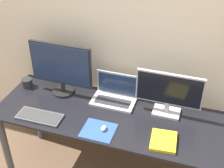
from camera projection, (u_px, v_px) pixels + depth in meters
name	position (u px, v px, depth m)	size (l,w,h in m)	color
wall_back	(125.00, 33.00, 2.45)	(7.00, 0.05, 2.50)	beige
desk	(109.00, 127.00, 2.51)	(1.81, 0.65, 0.72)	black
monitor_left	(61.00, 68.00, 2.55)	(0.53, 0.18, 0.46)	black
monitor_right	(169.00, 93.00, 2.35)	(0.51, 0.15, 0.36)	#B2B2B7
laptop	(115.00, 94.00, 2.57)	(0.35, 0.22, 0.22)	silver
keyboard	(40.00, 117.00, 2.41)	(0.36, 0.16, 0.02)	#4C4C51
mousepad	(99.00, 130.00, 2.29)	(0.24, 0.22, 0.00)	#2D519E
mouse	(104.00, 128.00, 2.28)	(0.04, 0.06, 0.03)	silver
book	(163.00, 141.00, 2.18)	(0.20, 0.23, 0.02)	yellow
mug	(27.00, 83.00, 2.74)	(0.09, 0.09, 0.08)	#262628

